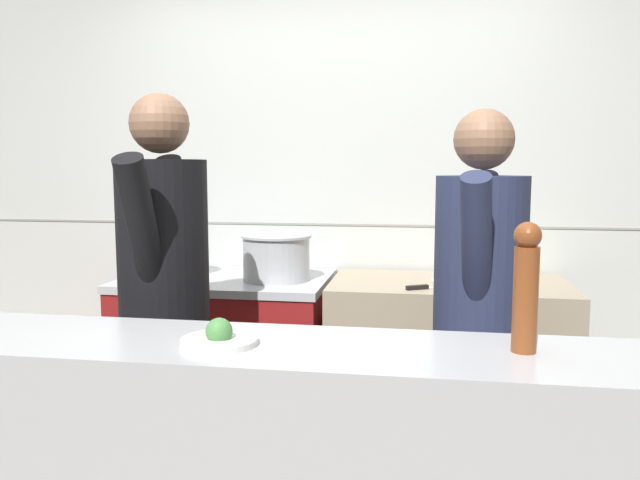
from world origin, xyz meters
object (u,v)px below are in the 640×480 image
object	(u,v)px
sauce_pot	(276,256)
mixing_bowl_steel	(461,271)
plated_dish_main	(219,338)
chef_sous	(479,309)
chef_head_cook	(164,291)
chefs_knife	(434,287)
stock_pot	(178,255)
oven_range	(228,359)
pepper_mill	(526,285)

from	to	relation	value
sauce_pot	mixing_bowl_steel	world-z (taller)	sauce_pot
plated_dish_main	chef_sous	xyz separation A→B (m)	(0.78, 0.73, -0.05)
chef_head_cook	chefs_knife	bearing A→B (deg)	25.36
plated_dish_main	chef_sous	world-z (taller)	chef_sous
sauce_pot	chefs_knife	size ratio (longest dim) A/B	1.11
stock_pot	sauce_pot	distance (m)	0.57
mixing_bowl_steel	chef_sous	bearing A→B (deg)	-88.60
oven_range	sauce_pot	size ratio (longest dim) A/B	2.98
stock_pot	sauce_pot	size ratio (longest dim) A/B	0.82
stock_pot	plated_dish_main	distance (m)	1.67
oven_range	chef_sous	size ratio (longest dim) A/B	0.64
oven_range	pepper_mill	xyz separation A→B (m)	(1.29, -1.39, 0.71)
oven_range	chef_sous	world-z (taller)	chef_sous
stock_pot	mixing_bowl_steel	distance (m)	1.49
plated_dish_main	chef_sous	bearing A→B (deg)	43.00
stock_pot	chef_sous	size ratio (longest dim) A/B	0.17
stock_pot	chefs_knife	distance (m)	1.37
chefs_knife	pepper_mill	xyz separation A→B (m)	(0.22, -1.22, 0.25)
chef_sous	mixing_bowl_steel	bearing A→B (deg)	100.59
oven_range	chef_sous	xyz separation A→B (m)	(1.23, -0.73, 0.49)
sauce_pot	chef_head_cook	size ratio (longest dim) A/B	0.20
chef_head_cook	mixing_bowl_steel	bearing A→B (deg)	30.87
chefs_knife	mixing_bowl_steel	bearing A→B (deg)	60.53
oven_range	chefs_knife	distance (m)	1.18
stock_pot	sauce_pot	bearing A→B (deg)	-8.34
sauce_pot	mixing_bowl_steel	size ratio (longest dim) A/B	1.20
pepper_mill	chef_head_cook	xyz separation A→B (m)	(-1.30, 0.60, -0.18)
stock_pot	chefs_knife	world-z (taller)	stock_pot
stock_pot	mixing_bowl_steel	world-z (taller)	stock_pot
mixing_bowl_steel	chefs_knife	size ratio (longest dim) A/B	0.92
chef_sous	sauce_pot	bearing A→B (deg)	153.41
plated_dish_main	chef_head_cook	world-z (taller)	chef_head_cook
mixing_bowl_steel	chef_sous	distance (m)	0.80
oven_range	chef_head_cook	bearing A→B (deg)	-90.23
chefs_knife	chef_sous	bearing A→B (deg)	-74.17
stock_pot	pepper_mill	bearing A→B (deg)	-42.36
chef_sous	pepper_mill	bearing A→B (deg)	-75.68
oven_range	sauce_pot	bearing A→B (deg)	-8.50
sauce_pot	chef_sous	distance (m)	1.18
chefs_knife	plated_dish_main	bearing A→B (deg)	-115.92
mixing_bowl_steel	pepper_mill	bearing A→B (deg)	-86.90
chef_sous	oven_range	bearing A→B (deg)	158.63
sauce_pot	plated_dish_main	world-z (taller)	sauce_pot
plated_dish_main	chef_head_cook	distance (m)	0.81
mixing_bowl_steel	chef_sous	size ratio (longest dim) A/B	0.18
mixing_bowl_steel	pepper_mill	xyz separation A→B (m)	(0.08, -1.47, 0.21)
oven_range	chefs_knife	bearing A→B (deg)	-9.05
pepper_mill	oven_range	bearing A→B (deg)	132.84
stock_pot	chef_sous	world-z (taller)	chef_sous
plated_dish_main	chef_head_cook	xyz separation A→B (m)	(-0.45, 0.67, -0.01)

